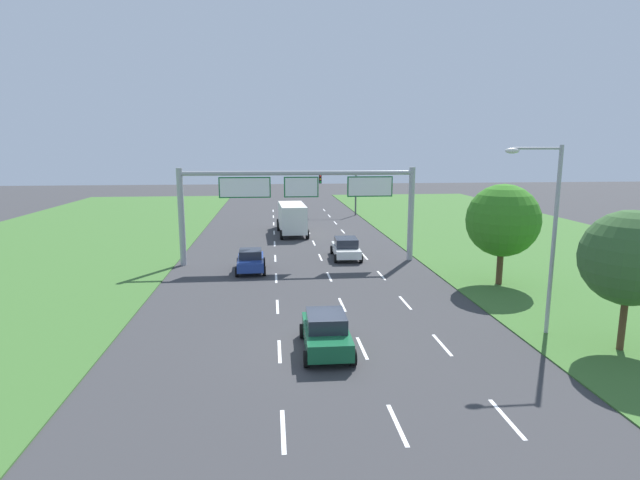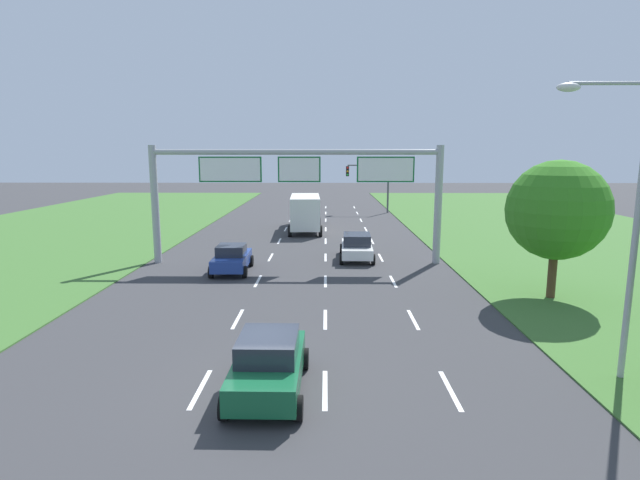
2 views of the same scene
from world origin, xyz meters
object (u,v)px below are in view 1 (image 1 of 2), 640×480
car_near_red (346,248)px  sign_gantry (300,196)px  street_lamp (547,224)px  traffic_light_mast (341,185)px  roadside_tree_near (630,258)px  roadside_tree_mid (503,220)px  car_mid_lane (326,332)px  box_truck (291,217)px  car_lead_silver (251,260)px

car_near_red → sign_gantry: sign_gantry is taller
street_lamp → traffic_light_mast: bearing=94.6°
roadside_tree_near → roadside_tree_mid: (-0.44, 10.36, 0.06)m
car_mid_lane → box_truck: size_ratio=0.48×
traffic_light_mast → box_truck: bearing=-117.6°
sign_gantry → traffic_light_mast: sign_gantry is taller
box_truck → traffic_light_mast: size_ratio=1.53×
car_near_red → car_mid_lane: bearing=-99.2°
car_near_red → street_lamp: size_ratio=0.53×
car_near_red → box_truck: bearing=109.2°
traffic_light_mast → roadside_tree_mid: 33.71m
car_mid_lane → street_lamp: (9.84, 0.92, 4.26)m
car_lead_silver → street_lamp: 19.39m
box_truck → roadside_tree_near: (12.46, -30.84, 2.32)m
roadside_tree_mid → sign_gantry: bearing=148.2°
traffic_light_mast → street_lamp: bearing=-85.4°
box_truck → traffic_light_mast: bearing=60.2°
car_near_red → sign_gantry: bearing=-159.5°
car_near_red → traffic_light_mast: traffic_light_mast is taller
car_mid_lane → sign_gantry: (-0.08, 16.53, 4.14)m
car_near_red → car_lead_silver: car_near_red is taller
car_mid_lane → traffic_light_mast: traffic_light_mast is taller
car_near_red → box_truck: (-3.70, 11.89, 0.86)m
car_mid_lane → sign_gantry: 17.04m
car_mid_lane → roadside_tree_mid: (11.81, 9.15, 3.22)m
sign_gantry → roadside_tree_mid: size_ratio=2.75×
car_lead_silver → car_near_red: bearing=25.1°
street_lamp → roadside_tree_mid: 8.53m
traffic_light_mast → roadside_tree_mid: (5.31, -33.29, 0.17)m
sign_gantry → roadside_tree_near: sign_gantry is taller
box_truck → roadside_tree_mid: bearing=-61.8°
box_truck → car_lead_silver: bearing=-104.8°
street_lamp → car_lead_silver: bearing=135.5°
box_truck → roadside_tree_mid: roadside_tree_mid is taller
street_lamp → roadside_tree_near: (2.42, -2.13, -1.09)m
car_mid_lane → roadside_tree_mid: 15.28m
traffic_light_mast → roadside_tree_mid: size_ratio=0.89×
box_truck → street_lamp: bearing=-72.9°
traffic_light_mast → car_mid_lane: bearing=-98.7°
roadside_tree_near → sign_gantry: bearing=124.8°
box_truck → traffic_light_mast: 14.63m
car_near_red → car_mid_lane: size_ratio=1.09×
car_lead_silver → traffic_light_mast: 30.21m
street_lamp → roadside_tree_near: street_lamp is taller
traffic_light_mast → street_lamp: (3.33, -41.52, 1.21)m
car_mid_lane → roadside_tree_near: roadside_tree_near is taller
street_lamp → roadside_tree_mid: (1.97, 8.23, -1.04)m
car_near_red → car_mid_lane: car_mid_lane is taller
car_near_red → roadside_tree_near: 21.11m
street_lamp → sign_gantry: bearing=122.4°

